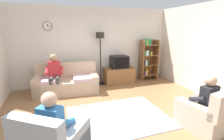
{
  "coord_description": "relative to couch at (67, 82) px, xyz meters",
  "views": [
    {
      "loc": [
        -1.33,
        -3.22,
        1.97
      ],
      "look_at": [
        0.05,
        0.83,
        0.89
      ],
      "focal_mm": 26.42,
      "sensor_mm": 36.0,
      "label": 1
    }
  ],
  "objects": [
    {
      "name": "ground_plane",
      "position": [
        1.09,
        -1.93,
        -0.31
      ],
      "size": [
        12.0,
        12.0,
        0.0
      ],
      "primitive_type": "plane",
      "color": "#8C603D"
    },
    {
      "name": "back_wall_assembly",
      "position": [
        1.09,
        0.73,
        1.04
      ],
      "size": [
        6.2,
        0.17,
        2.7
      ],
      "color": "silver",
      "rests_on": "ground_plane"
    },
    {
      "name": "right_wall",
      "position": [
        3.95,
        -1.93,
        1.04
      ],
      "size": [
        0.12,
        5.8,
        2.7
      ],
      "primitive_type": "cube",
      "color": "silver",
      "rests_on": "ground_plane"
    },
    {
      "name": "couch",
      "position": [
        0.0,
        0.0,
        0.0
      ],
      "size": [
        1.97,
        1.04,
        0.9
      ],
      "color": "tan",
      "rests_on": "ground_plane"
    },
    {
      "name": "tv_stand",
      "position": [
        1.88,
        0.32,
        -0.02
      ],
      "size": [
        1.1,
        0.56,
        0.58
      ],
      "color": "brown",
      "rests_on": "ground_plane"
    },
    {
      "name": "tv",
      "position": [
        1.88,
        0.3,
        0.49
      ],
      "size": [
        0.6,
        0.49,
        0.44
      ],
      "color": "black",
      "rests_on": "tv_stand"
    },
    {
      "name": "bookshelf",
      "position": [
        3.09,
        0.39,
        0.53
      ],
      "size": [
        0.68,
        0.36,
        1.59
      ],
      "color": "brown",
      "rests_on": "ground_plane"
    },
    {
      "name": "floor_lamp",
      "position": [
        1.22,
        0.42,
        1.14
      ],
      "size": [
        0.28,
        0.28,
        1.85
      ],
      "color": "black",
      "rests_on": "ground_plane"
    },
    {
      "name": "armchair_near_bookshelf",
      "position": [
        2.49,
        -2.93,
        -0.02
      ],
      "size": [
        0.95,
        1.01,
        0.9
      ],
      "color": "#BCAD99",
      "rests_on": "ground_plane"
    },
    {
      "name": "area_rug",
      "position": [
        0.98,
        -1.96,
        -0.31
      ],
      "size": [
        2.2,
        1.7,
        0.01
      ],
      "primitive_type": "cube",
      "color": "slate",
      "rests_on": "ground_plane"
    },
    {
      "name": "person_on_couch",
      "position": [
        -0.35,
        -0.11,
        0.39
      ],
      "size": [
        0.54,
        0.56,
        1.24
      ],
      "color": "red",
      "rests_on": "ground_plane"
    },
    {
      "name": "person_in_left_armchair",
      "position": [
        -0.34,
        -2.79,
        0.29
      ],
      "size": [
        0.62,
        0.64,
        1.12
      ],
      "color": "#3372B2",
      "rests_on": "ground_plane"
    },
    {
      "name": "person_in_right_armchair",
      "position": [
        2.48,
        -2.84,
        0.29
      ],
      "size": [
        0.56,
        0.58,
        1.12
      ],
      "color": "black",
      "rests_on": "ground_plane"
    }
  ]
}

